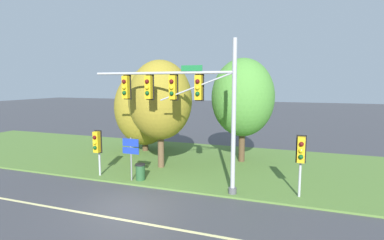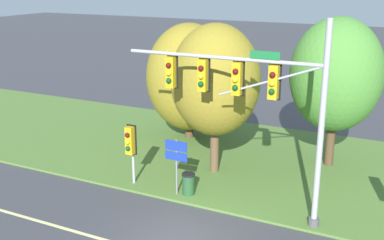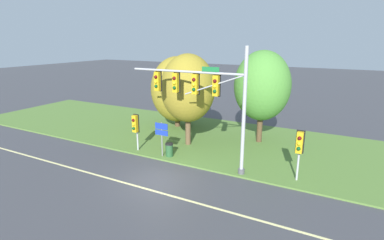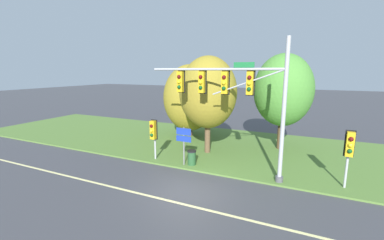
# 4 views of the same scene
# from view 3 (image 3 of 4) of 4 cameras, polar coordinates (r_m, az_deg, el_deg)

# --- Properties ---
(ground_plane) EXTENTS (160.00, 160.00, 0.00)m
(ground_plane) POSITION_cam_3_polar(r_m,az_deg,el_deg) (17.96, -6.45, -11.30)
(ground_plane) COLOR #3D3D42
(lane_stripe) EXTENTS (36.00, 0.16, 0.01)m
(lane_stripe) POSITION_cam_3_polar(r_m,az_deg,el_deg) (17.10, -8.77, -12.81)
(lane_stripe) COLOR beige
(lane_stripe) RESTS_ON ground
(grass_verge) EXTENTS (48.00, 11.50, 0.10)m
(grass_verge) POSITION_cam_3_polar(r_m,az_deg,el_deg) (24.64, 4.44, -3.66)
(grass_verge) COLOR #517533
(grass_verge) RESTS_ON ground
(traffic_signal_mast) EXTENTS (7.92, 0.49, 7.53)m
(traffic_signal_mast) POSITION_cam_3_polar(r_m,az_deg,el_deg) (18.17, 2.25, 5.14)
(traffic_signal_mast) COLOR #9EA0A5
(traffic_signal_mast) RESTS_ON grass_verge
(pedestrian_signal_near_kerb) EXTENTS (0.46, 0.55, 2.71)m
(pedestrian_signal_near_kerb) POSITION_cam_3_polar(r_m,az_deg,el_deg) (21.75, -10.74, -1.03)
(pedestrian_signal_near_kerb) COLOR #9EA0A5
(pedestrian_signal_near_kerb) RESTS_ON grass_verge
(pedestrian_signal_further_along) EXTENTS (0.46, 0.55, 3.02)m
(pedestrian_signal_further_along) POSITION_cam_3_polar(r_m,az_deg,el_deg) (17.70, 19.78, -4.57)
(pedestrian_signal_further_along) COLOR #9EA0A5
(pedestrian_signal_further_along) RESTS_ON grass_verge
(route_sign_post) EXTENTS (1.02, 0.08, 2.43)m
(route_sign_post) POSITION_cam_3_polar(r_m,az_deg,el_deg) (20.53, -5.81, -2.54)
(route_sign_post) COLOR slate
(route_sign_post) RESTS_ON grass_verge
(tree_nearest_road) EXTENTS (4.74, 4.74, 6.43)m
(tree_nearest_road) POSITION_cam_3_polar(r_m,az_deg,el_deg) (27.33, -2.87, 5.83)
(tree_nearest_road) COLOR #4C3823
(tree_nearest_road) RESTS_ON grass_verge
(tree_left_of_mast) EXTENTS (4.05, 4.05, 6.90)m
(tree_left_of_mast) POSITION_cam_3_polar(r_m,az_deg,el_deg) (22.22, -0.79, 6.03)
(tree_left_of_mast) COLOR brown
(tree_left_of_mast) RESTS_ON grass_verge
(tree_behind_signpost) EXTENTS (4.26, 4.26, 7.12)m
(tree_behind_signpost) POSITION_cam_3_polar(r_m,az_deg,el_deg) (23.43, 13.22, 6.33)
(tree_behind_signpost) COLOR #4C3823
(tree_behind_signpost) RESTS_ON grass_verge
(trash_bin) EXTENTS (0.56, 0.56, 0.93)m
(trash_bin) POSITION_cam_3_polar(r_m,az_deg,el_deg) (20.88, -4.35, -5.66)
(trash_bin) COLOR #234C28
(trash_bin) RESTS_ON grass_verge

